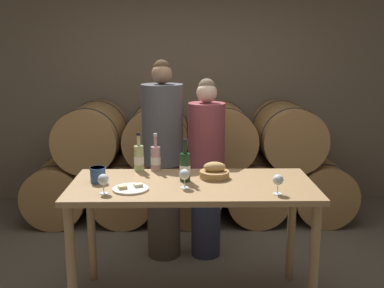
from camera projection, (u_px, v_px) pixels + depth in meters
name	position (u px, v px, depth m)	size (l,w,h in m)	color
stone_wall_back	(189.00, 68.00, 5.31)	(10.00, 0.12, 3.20)	#7F705B
barrel_stack	(190.00, 164.00, 4.94)	(3.48, 0.97, 1.26)	#A87A47
tasting_table	(192.00, 199.00, 3.18)	(1.72, 0.76, 0.91)	#99754C
person_left	(163.00, 160.00, 3.91)	(0.36, 0.36, 1.75)	#4C4238
person_right	(206.00, 168.00, 3.93)	(0.32, 0.32, 1.59)	#2D334C
wine_bottle_red	(185.00, 167.00, 3.19)	(0.08, 0.08, 0.31)	#193819
wine_bottle_white	(139.00, 158.00, 3.46)	(0.08, 0.08, 0.30)	#ADBC7F
wine_bottle_rose	(156.00, 158.00, 3.47)	(0.08, 0.08, 0.29)	#BC8E93
blue_crock	(98.00, 174.00, 3.17)	(0.12, 0.12, 0.11)	#335693
bread_basket	(214.00, 172.00, 3.28)	(0.22, 0.22, 0.12)	#A87F4C
cheese_plate	(130.00, 189.00, 3.01)	(0.24, 0.24, 0.04)	white
wine_glass_far_left	(103.00, 180.00, 2.92)	(0.07, 0.07, 0.13)	white
wine_glass_left	(185.00, 175.00, 3.03)	(0.07, 0.07, 0.13)	white
wine_glass_center	(278.00, 180.00, 2.91)	(0.07, 0.07, 0.13)	white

